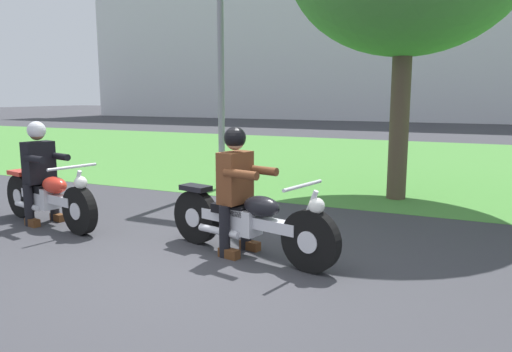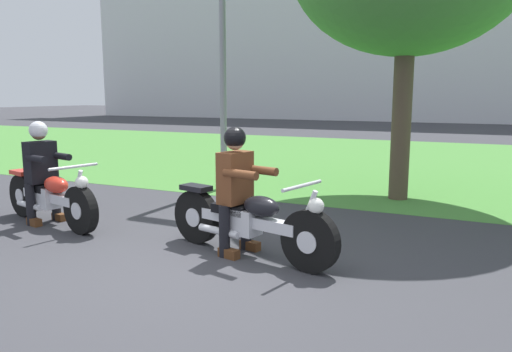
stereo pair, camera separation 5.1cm
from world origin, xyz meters
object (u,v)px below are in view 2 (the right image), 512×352
at_px(motorcycle_lead, 248,221).
at_px(rider_follow, 41,164).
at_px(motorcycle_follow, 50,197).
at_px(streetlight_pole, 228,2).
at_px(rider_lead, 236,181).

xyz_separation_m(motorcycle_lead, rider_follow, (-3.15, 0.08, 0.42)).
relative_size(motorcycle_lead, rider_follow, 1.57).
relative_size(motorcycle_lead, motorcycle_follow, 1.06).
height_order(motorcycle_lead, streetlight_pole, streetlight_pole).
bearing_deg(rider_follow, motorcycle_lead, 11.74).
distance_m(motorcycle_lead, motorcycle_follow, 2.99).
bearing_deg(rider_follow, streetlight_pole, 84.65).
bearing_deg(rider_lead, rider_follow, -167.56).
distance_m(motorcycle_lead, streetlight_pole, 4.92).
height_order(motorcycle_lead, rider_lead, rider_lead).
xyz_separation_m(motorcycle_lead, streetlight_pole, (-2.04, 3.37, 2.95)).
bearing_deg(motorcycle_follow, rider_follow, 179.12).
distance_m(rider_lead, motorcycle_follow, 2.86).
xyz_separation_m(rider_lead, streetlight_pole, (-1.88, 3.33, 2.53)).
height_order(rider_follow, streetlight_pole, streetlight_pole).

